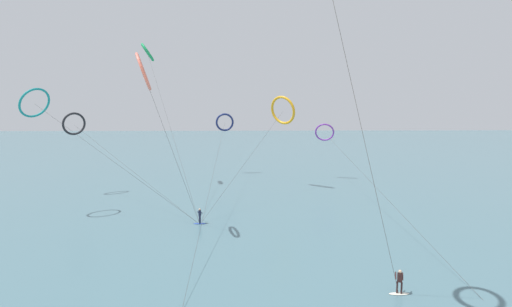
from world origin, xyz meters
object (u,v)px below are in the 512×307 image
surfer_ivory (399,284)px  kite_emerald (148,53)px  kite_navy (225,122)px  kite_charcoal (74,124)px  surfer_cobalt (200,217)px  kite_coral (143,72)px  kite_amber (283,110)px  kite_teal (35,103)px  kite_violet (325,133)px

surfer_ivory → kite_emerald: kite_emerald is taller
kite_navy → kite_charcoal: 26.85m
surfer_cobalt → kite_coral: (-4.56, -3.84, 15.09)m
kite_amber → kite_coral: kite_coral is taller
kite_coral → kite_emerald: 27.09m
kite_amber → kite_charcoal: bearing=50.1°
kite_navy → kite_teal: bearing=47.1°
kite_navy → kite_charcoal: kite_charcoal is taller
surfer_cobalt → kite_coral: kite_coral is taller
kite_violet → kite_teal: 44.37m
kite_violet → kite_emerald: bearing=21.8°
surfer_cobalt → kite_navy: kite_navy is taller
surfer_ivory → kite_amber: 37.40m
kite_teal → kite_amber: bearing=145.0°
surfer_ivory → kite_coral: bearing=-13.0°
surfer_cobalt → kite_emerald: bearing=-144.3°
kite_navy → kite_emerald: (-11.58, -10.30, 11.43)m
surfer_cobalt → kite_amber: 24.64m
kite_violet → kite_charcoal: bearing=29.5°
surfer_ivory → kite_violet: 43.68m
kite_violet → kite_charcoal: (-38.58, -11.16, 1.99)m
kite_coral → surfer_cobalt: bearing=-61.5°
kite_emerald → kite_teal: 21.73m
kite_navy → kite_amber: bearing=117.7°
surfer_ivory → kite_teal: bearing=-11.2°
kite_teal → kite_navy: bearing=173.0°
surfer_ivory → kite_navy: 51.55m
kite_amber → kite_teal: kite_teal is taller
surfer_ivory → kite_coral: (-19.75, 12.58, 15.09)m
kite_teal → kite_violet: bearing=148.8°
kite_amber → kite_coral: size_ratio=1.19×
kite_amber → kite_coral: 27.75m
kite_charcoal → kite_coral: bearing=82.8°
surfer_cobalt → kite_teal: size_ratio=0.08×
kite_emerald → kite_charcoal: kite_emerald is taller
kite_navy → kite_emerald: 19.26m
kite_navy → kite_coral: (-5.80, -36.21, 6.01)m
kite_emerald → kite_teal: (-8.39, -18.29, -8.21)m
surfer_cobalt → kite_navy: (1.23, 32.37, 9.08)m
kite_navy → kite_violet: 18.90m
surfer_ivory → kite_amber: bearing=-63.5°
kite_coral → kite_amber: bearing=-45.7°
kite_coral → kite_charcoal: 24.88m
kite_emerald → kite_charcoal: 15.84m
kite_navy → kite_violet: size_ratio=1.14×
kite_emerald → kite_charcoal: size_ratio=1.14×
kite_teal → surfer_ivory: bearing=87.1°
surfer_cobalt → kite_charcoal: 26.51m
kite_amber → kite_navy: bearing=-11.1°
surfer_cobalt → kite_violet: bearing=154.7°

